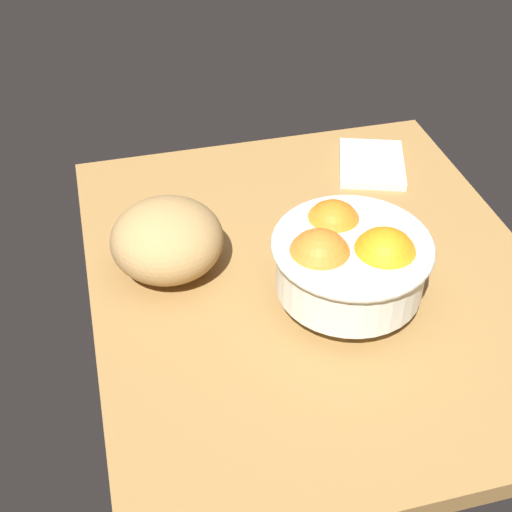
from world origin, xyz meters
The scene contains 4 objects.
ground_plane centered at (0.00, 0.00, -1.50)cm, with size 75.42×64.15×3.00cm, color olive.
fruit_bowl centered at (5.93, 2.17, 6.88)cm, with size 21.28×21.28×12.35cm.
bread_loaf centered at (-6.32, -20.28, 5.25)cm, with size 15.95×15.93×10.49cm, color #AE8650.
napkin_folded centered at (-24.29, 17.89, 0.64)cm, with size 14.31×10.99×1.28cm, color silver.
Camera 1 is at (71.90, -27.26, 67.38)cm, focal length 49.71 mm.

